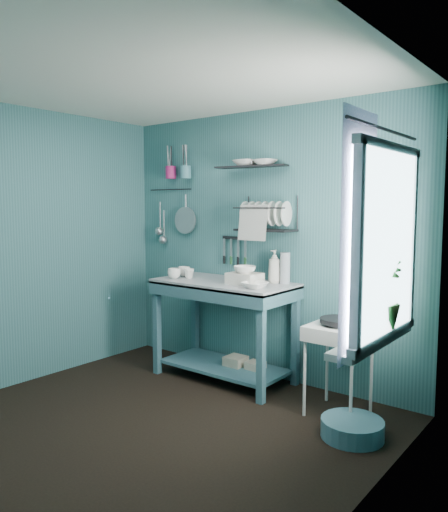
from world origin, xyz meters
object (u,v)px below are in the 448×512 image
Objects in this scene: storage_tin_large at (236,368)px; frying_pan at (340,321)px; hotplate_stand at (338,370)px; mug_right at (184,272)px; utensil_cup_magenta at (171,172)px; utensil_cup_teal at (186,172)px; work_counter at (224,330)px; dish_rack at (265,213)px; wash_tub at (245,278)px; soap_bottle at (274,266)px; mug_mid at (189,273)px; water_bottle at (285,268)px; colander at (185,220)px; floor_basin at (352,429)px; storage_tin_small at (255,372)px; potted_plant at (377,295)px; mug_left at (174,273)px.

frying_pan is at bearing -6.83° from storage_tin_large.
mug_right is at bearing 170.88° from hotplate_stand.
hotplate_stand is at bearing -8.91° from utensil_cup_magenta.
mug_right is 1.04m from utensil_cup_teal.
dish_rack is (0.32, 0.20, 1.09)m from work_counter.
soap_bottle is (0.17, 0.22, 0.10)m from wash_tub.
water_bottle reaches higher than mug_mid.
frying_pan is (1.19, -0.08, 0.28)m from work_counter.
colander reaches higher than mug_right.
floor_basin is (1.83, -0.33, -0.91)m from mug_mid.
utensil_cup_teal is (-1.88, 0.33, 1.61)m from hotplate_stand.
mug_right is at bearing -173.16° from dish_rack.
utensil_cup_magenta reaches higher than floor_basin.
utensil_cup_magenta is at bearing -170.15° from colander.
dish_rack is (-0.87, 0.28, 0.81)m from frying_pan.
mug_mid is 0.77× the size of utensil_cup_magenta.
mug_right is 1.80m from hotplate_stand.
utensil_cup_teal is (-0.69, 0.25, 1.50)m from work_counter.
mug_mid is 0.85m from soap_bottle.
hotplate_stand is at bearing -10.22° from storage_tin_small.
soap_bottle is at bearing 12.26° from mug_right.
hotplate_stand is 1.45× the size of potted_plant.
frying_pan is 2.31× the size of utensil_cup_teal.
wash_tub is (0.75, -0.02, 0.00)m from mug_right.
floor_basin is at bearing -56.55° from hotplate_stand.
mug_left reaches higher than storage_tin_small.
floor_basin is at bearing -6.80° from mug_left.
mug_mid is at bearing -43.71° from colander.
dish_rack reaches higher than mug_mid.
wash_tub is at bearing -13.06° from utensil_cup_magenta.
storage_tin_small is at bearing -7.94° from utensil_cup_magenta.
soap_bottle is 1.09m from hotplate_stand.
mug_left is 1.23× the size of mug_mid.
water_bottle is at bearing 20.81° from mug_left.
storage_tin_small is at bearing 5.71° from mug_right.
mug_mid is at bearing 179.25° from frying_pan.
storage_tin_large is at bearing 24.03° from work_counter.
utensil_cup_magenta is 0.65× the size of storage_tin_small.
frying_pan is at bearing -2.73° from mug_right.
dish_rack is at bearing 155.84° from hotplate_stand.
storage_tin_small is (-0.12, -0.12, -0.97)m from soap_bottle.
mug_mid is 0.95m from water_bottle.
utensil_cup_magenta reaches higher than mug_right.
work_counter reaches higher than floor_basin.
colander reaches higher than work_counter.
utensil_cup_magenta is 1.00× the size of utensil_cup_teal.
dish_rack reaches higher than mug_left.
floor_basin is (1.95, -0.39, -0.91)m from mug_right.
colander is at bearing 136.29° from mug_mid.
utensil_cup_magenta reaches higher than utensil_cup_teal.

